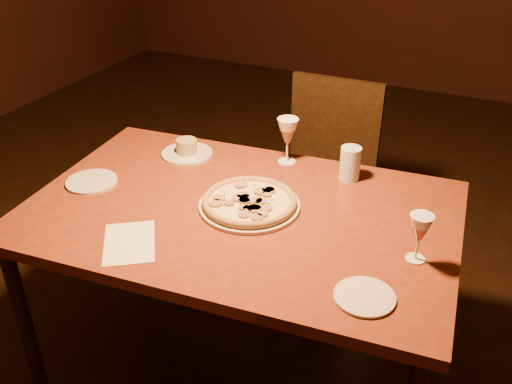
% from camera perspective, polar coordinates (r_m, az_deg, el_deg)
% --- Properties ---
extents(floor, '(7.00, 7.00, 0.00)m').
position_cam_1_polar(floor, '(2.72, -0.35, -13.13)').
color(floor, black).
rests_on(floor, ground).
extents(dining_table, '(1.58, 1.09, 0.80)m').
position_cam_1_polar(dining_table, '(2.05, -1.59, -3.37)').
color(dining_table, maroon).
rests_on(dining_table, floor).
extents(chair_far, '(0.47, 0.47, 0.96)m').
position_cam_1_polar(chair_far, '(2.88, 6.85, 2.50)').
color(chair_far, black).
rests_on(chair_far, floor).
extents(pizza_plate, '(0.36, 0.36, 0.04)m').
position_cam_1_polar(pizza_plate, '(2.01, -0.66, -1.01)').
color(pizza_plate, silver).
rests_on(pizza_plate, dining_table).
extents(ramekin_saucer, '(0.21, 0.21, 0.07)m').
position_cam_1_polar(ramekin_saucer, '(2.40, -6.93, 4.21)').
color(ramekin_saucer, silver).
rests_on(ramekin_saucer, dining_table).
extents(wine_glass_far, '(0.09, 0.09, 0.19)m').
position_cam_1_polar(wine_glass_far, '(2.29, 3.16, 5.13)').
color(wine_glass_far, '#AC5D47').
rests_on(wine_glass_far, dining_table).
extents(wine_glass_right, '(0.07, 0.07, 0.16)m').
position_cam_1_polar(wine_glass_right, '(1.80, 15.96, -4.43)').
color(wine_glass_right, '#AC5D47').
rests_on(wine_glass_right, dining_table).
extents(water_tumbler, '(0.08, 0.08, 0.13)m').
position_cam_1_polar(water_tumbler, '(2.21, 9.40, 2.84)').
color(water_tumbler, silver).
rests_on(water_tumbler, dining_table).
extents(side_plate_left, '(0.19, 0.19, 0.01)m').
position_cam_1_polar(side_plate_left, '(2.26, -16.12, 1.01)').
color(side_plate_left, silver).
rests_on(side_plate_left, dining_table).
extents(side_plate_near, '(0.18, 0.18, 0.01)m').
position_cam_1_polar(side_plate_near, '(1.66, 10.80, -10.25)').
color(side_plate_near, silver).
rests_on(side_plate_near, dining_table).
extents(menu_card, '(0.27, 0.28, 0.00)m').
position_cam_1_polar(menu_card, '(1.89, -12.55, -4.96)').
color(menu_card, white).
rests_on(menu_card, dining_table).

